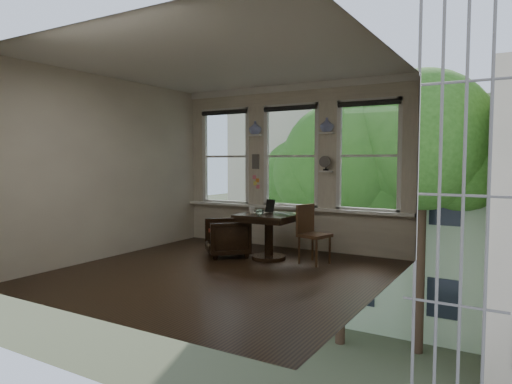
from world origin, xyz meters
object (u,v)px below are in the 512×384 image
Objects in this scene: side_chair_right at (315,235)px; mug at (252,210)px; armchair_left at (227,238)px; table at (269,237)px; laptop at (281,214)px.

mug is (-1.05, -0.15, 0.34)m from side_chair_right.
armchair_left is at bearing -170.52° from mug.
armchair_left is 6.92× the size of mug.
table is 1.29× the size of armchair_left.
side_chair_right is at bearing 41.74° from laptop.
armchair_left is (-0.72, -0.15, -0.06)m from table.
side_chair_right is 9.14× the size of mug.
table is at bearing 57.00° from armchair_left.
side_chair_right is (0.78, 0.08, 0.09)m from table.
armchair_left is at bearing -168.20° from table.
laptop is at bearing 49.24° from armchair_left.
mug is at bearing -156.04° from laptop.
side_chair_right is at bearing 53.84° from armchair_left.
side_chair_right is (1.50, 0.23, 0.14)m from armchair_left.
table is 0.74m from armchair_left.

